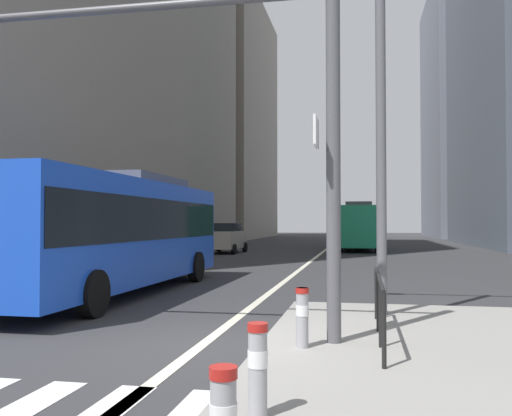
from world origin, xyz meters
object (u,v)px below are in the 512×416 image
sedan_white_oncoming (23,254)px  car_oncoming_mid (226,238)px  car_receding_near (369,231)px  city_bus_blue_oncoming (116,228)px  city_bus_red_receding (358,225)px  traffic_signal_gantry (193,89)px  car_receding_far (372,232)px  street_lamp_post (380,57)px  bollard_right (302,314)px  bollard_left (258,365)px

sedan_white_oncoming → car_oncoming_mid: (1.80, 19.12, -0.00)m
car_oncoming_mid → car_receding_near: 31.08m
city_bus_blue_oncoming → city_bus_red_receding: bearing=76.5°
traffic_signal_gantry → car_oncoming_mid: bearing=102.9°
city_bus_blue_oncoming → car_receding_far: (7.81, 43.88, -0.85)m
street_lamp_post → bollard_right: size_ratio=9.18×
sedan_white_oncoming → bollard_right: sedan_white_oncoming is taller
bollard_right → bollard_left: bearing=-92.2°
car_oncoming_mid → car_receding_near: bearing=72.0°
city_bus_blue_oncoming → bollard_left: bearing=-57.7°
car_receding_far → bollard_right: car_receding_far is taller
city_bus_red_receding → bollard_right: 32.77m
city_bus_red_receding → car_receding_far: city_bus_red_receding is taller
city_bus_blue_oncoming → car_receding_far: 44.58m
car_receding_near → bollard_right: car_receding_near is taller
car_receding_near → traffic_signal_gantry: traffic_signal_gantry is taller
car_oncoming_mid → traffic_signal_gantry: 27.02m
city_bus_blue_oncoming → car_receding_far: size_ratio=2.55×
city_bus_blue_oncoming → car_oncoming_mid: (-1.98, 20.50, -0.85)m
sedan_white_oncoming → bollard_left: size_ratio=4.92×
city_bus_blue_oncoming → bollard_right: size_ratio=12.63×
city_bus_blue_oncoming → traffic_signal_gantry: (3.99, -5.67, 2.30)m
car_receding_far → city_bus_blue_oncoming: bearing=-100.1°
city_bus_red_receding → car_receding_near: city_bus_red_receding is taller
car_receding_near → bollard_left: car_receding_near is taller
sedan_white_oncoming → car_oncoming_mid: 19.20m
city_bus_blue_oncoming → traffic_signal_gantry: 7.30m
car_oncoming_mid → car_receding_far: bearing=67.3°
traffic_signal_gantry → bollard_left: bearing=-63.1°
traffic_signal_gantry → car_receding_far: bearing=85.6°
sedan_white_oncoming → car_receding_far: same height
car_oncoming_mid → city_bus_blue_oncoming: bearing=-84.5°
car_receding_near → bollard_right: bearing=-91.9°
city_bus_blue_oncoming → bollard_right: bearing=-46.4°
car_receding_far → car_receding_near: bearing=91.8°
car_oncoming_mid → street_lamp_post: size_ratio=0.53×
sedan_white_oncoming → street_lamp_post: 12.44m
city_bus_red_receding → car_receding_far: bearing=85.4°
car_receding_far → bollard_left: size_ratio=4.91×
traffic_signal_gantry → sedan_white_oncoming: bearing=137.8°
car_receding_near → traffic_signal_gantry: size_ratio=0.63×
city_bus_red_receding → bollard_right: size_ratio=12.91×
car_receding_far → bollard_right: bearing=-92.3°
street_lamp_post → traffic_signal_gantry: bearing=-138.8°
car_receding_near → traffic_signal_gantry: bearing=-93.7°
car_receding_far → street_lamp_post: street_lamp_post is taller
bollard_left → sedan_white_oncoming: bearing=132.3°
car_receding_near → street_lamp_post: (-0.56, -53.06, 4.29)m
city_bus_blue_oncoming → city_bus_red_receding: size_ratio=0.98×
sedan_white_oncoming → city_bus_blue_oncoming: bearing=-20.1°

